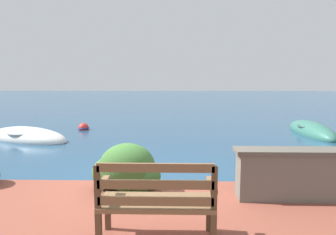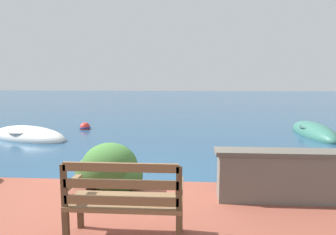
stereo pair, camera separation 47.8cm
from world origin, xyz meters
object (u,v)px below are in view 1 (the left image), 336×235
at_px(rowboat_mid, 311,132).
at_px(mooring_buoy, 84,128).
at_px(park_bench, 157,199).
at_px(rowboat_nearest, 27,138).

height_order(rowboat_mid, mooring_buoy, rowboat_mid).
bearing_deg(mooring_buoy, rowboat_mid, -4.10).
bearing_deg(rowboat_mid, park_bench, -33.98).
height_order(rowboat_nearest, mooring_buoy, rowboat_nearest).
bearing_deg(rowboat_nearest, park_bench, -31.51).
relative_size(rowboat_nearest, mooring_buoy, 7.74).
bearing_deg(rowboat_nearest, rowboat_mid, 30.14).
distance_m(park_bench, rowboat_nearest, 7.85).
xyz_separation_m(park_bench, mooring_buoy, (-3.32, 8.22, -0.63)).
distance_m(rowboat_nearest, mooring_buoy, 2.26).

